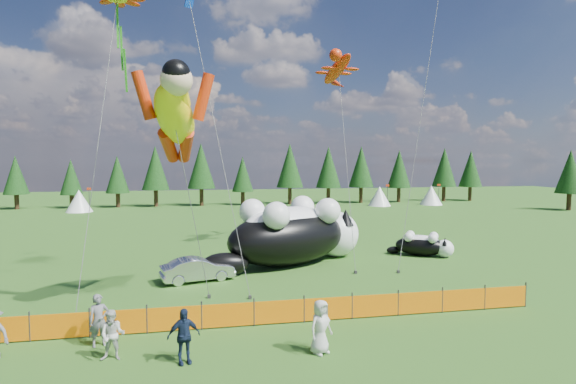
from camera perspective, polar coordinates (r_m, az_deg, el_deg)
The scene contains 15 objects.
ground at distance 21.22m, azimuth -2.54°, elevation -13.64°, with size 160.00×160.00×0.00m, color #0E3A0A.
safety_fence at distance 18.25m, azimuth -1.11°, elevation -14.95°, with size 22.06×0.06×1.10m.
tree_line at distance 65.12m, azimuth -8.40°, elevation 1.82°, with size 90.00×4.00×8.00m, color black, non-canonical shape.
festival_tents at distance 61.81m, azimuth 2.08°, elevation -0.67°, with size 50.00×3.20×2.80m, color white, non-canonical shape.
cat_large at distance 28.07m, azimuth 0.95°, elevation -5.17°, with size 10.61×7.41×4.11m.
cat_small at distance 31.85m, azimuth 16.82°, elevation -6.42°, with size 3.97×3.11×1.61m.
car at distance 24.77m, azimuth -11.39°, elevation -9.60°, with size 1.35×3.87×1.28m, color silver.
spectator_a at distance 17.44m, azimuth -22.89°, elevation -14.77°, with size 0.66×0.44×1.82m, color slate.
spectator_b at distance 16.17m, azimuth -21.40°, elevation -16.57°, with size 0.80×0.47×1.64m, color beige.
spectator_c at distance 15.26m, azimuth -13.12°, elevation -17.39°, with size 1.04×0.53×1.78m, color #142038.
spectator_e at distance 15.64m, azimuth 4.15°, elevation -16.70°, with size 0.88×0.58×1.81m, color beige.
superhero_kite at distance 19.68m, azimuth -14.14°, elevation 9.28°, with size 5.14×5.51×10.63m.
gecko_kite at distance 33.68m, azimuth 6.24°, elevation 15.20°, with size 3.68×10.71×15.05m.
flower_kite at distance 24.33m, azimuth -20.90°, elevation 21.61°, with size 3.33×6.26×14.68m.
diamond_kite_a at distance 26.74m, azimuth -11.99°, elevation 20.86°, with size 3.17×5.90×16.32m.
Camera 1 is at (-2.96, -20.01, 6.43)m, focal length 28.00 mm.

